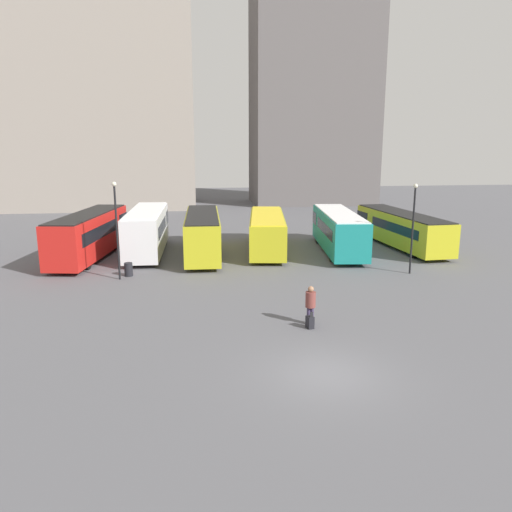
{
  "coord_description": "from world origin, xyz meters",
  "views": [
    {
      "loc": [
        -4.73,
        -16.18,
        8.12
      ],
      "look_at": [
        -1.05,
        11.73,
        1.81
      ],
      "focal_mm": 35.0,
      "sensor_mm": 36.0,
      "label": 1
    }
  ],
  "objects_px": {
    "bus_5": "(401,228)",
    "lamp_post_0": "(413,222)",
    "bus_3": "(267,231)",
    "suitcase": "(310,322)",
    "bus_1": "(147,230)",
    "traveler": "(311,302)",
    "lamp_post_1": "(116,223)",
    "bus_0": "(89,234)",
    "bus_2": "(203,233)",
    "bus_4": "(338,230)",
    "trash_bin": "(129,269)"
  },
  "relations": [
    {
      "from": "lamp_post_0",
      "to": "trash_bin",
      "type": "distance_m",
      "value": 18.21
    },
    {
      "from": "bus_4",
      "to": "lamp_post_0",
      "type": "height_order",
      "value": "lamp_post_0"
    },
    {
      "from": "bus_4",
      "to": "bus_1",
      "type": "bearing_deg",
      "value": 91.39
    },
    {
      "from": "bus_5",
      "to": "suitcase",
      "type": "relative_size",
      "value": 15.15
    },
    {
      "from": "traveler",
      "to": "trash_bin",
      "type": "distance_m",
      "value": 13.66
    },
    {
      "from": "bus_4",
      "to": "bus_3",
      "type": "bearing_deg",
      "value": 84.34
    },
    {
      "from": "bus_1",
      "to": "bus_3",
      "type": "xyz_separation_m",
      "value": [
        9.19,
        -0.11,
        -0.28
      ]
    },
    {
      "from": "bus_3",
      "to": "bus_5",
      "type": "xyz_separation_m",
      "value": [
        10.95,
        -0.01,
        -0.01
      ]
    },
    {
      "from": "lamp_post_0",
      "to": "trash_bin",
      "type": "height_order",
      "value": "lamp_post_0"
    },
    {
      "from": "bus_2",
      "to": "suitcase",
      "type": "height_order",
      "value": "bus_2"
    },
    {
      "from": "lamp_post_0",
      "to": "lamp_post_1",
      "type": "xyz_separation_m",
      "value": [
        -18.34,
        0.95,
        0.12
      ]
    },
    {
      "from": "bus_1",
      "to": "traveler",
      "type": "distance_m",
      "value": 18.85
    },
    {
      "from": "bus_0",
      "to": "trash_bin",
      "type": "relative_size",
      "value": 13.33
    },
    {
      "from": "bus_5",
      "to": "lamp_post_0",
      "type": "relative_size",
      "value": 2.13
    },
    {
      "from": "bus_3",
      "to": "bus_5",
      "type": "height_order",
      "value": "bus_3"
    },
    {
      "from": "traveler",
      "to": "trash_bin",
      "type": "height_order",
      "value": "traveler"
    },
    {
      "from": "bus_5",
      "to": "trash_bin",
      "type": "height_order",
      "value": "bus_5"
    },
    {
      "from": "lamp_post_1",
      "to": "bus_2",
      "type": "bearing_deg",
      "value": 50.05
    },
    {
      "from": "trash_bin",
      "to": "bus_0",
      "type": "bearing_deg",
      "value": 120.35
    },
    {
      "from": "bus_2",
      "to": "bus_1",
      "type": "bearing_deg",
      "value": 75.26
    },
    {
      "from": "bus_4",
      "to": "bus_5",
      "type": "distance_m",
      "value": 5.68
    },
    {
      "from": "bus_2",
      "to": "lamp_post_0",
      "type": "xyz_separation_m",
      "value": [
        13.05,
        -7.26,
        1.67
      ]
    },
    {
      "from": "bus_0",
      "to": "lamp_post_1",
      "type": "relative_size",
      "value": 1.9
    },
    {
      "from": "traveler",
      "to": "suitcase",
      "type": "relative_size",
      "value": 2.26
    },
    {
      "from": "bus_3",
      "to": "bus_0",
      "type": "bearing_deg",
      "value": 101.95
    },
    {
      "from": "bus_2",
      "to": "suitcase",
      "type": "bearing_deg",
      "value": -163.07
    },
    {
      "from": "traveler",
      "to": "bus_0",
      "type": "bearing_deg",
      "value": 24.52
    },
    {
      "from": "suitcase",
      "to": "lamp_post_1",
      "type": "xyz_separation_m",
      "value": [
        -9.65,
        9.69,
        3.21
      ]
    },
    {
      "from": "bus_5",
      "to": "lamp_post_1",
      "type": "xyz_separation_m",
      "value": [
        -21.27,
        -7.42,
        1.96
      ]
    },
    {
      "from": "bus_3",
      "to": "bus_4",
      "type": "bearing_deg",
      "value": -94.01
    },
    {
      "from": "bus_1",
      "to": "lamp_post_0",
      "type": "height_order",
      "value": "lamp_post_0"
    },
    {
      "from": "bus_4",
      "to": "lamp_post_1",
      "type": "distance_m",
      "value": 17.01
    },
    {
      "from": "bus_5",
      "to": "bus_3",
      "type": "bearing_deg",
      "value": 86.0
    },
    {
      "from": "traveler",
      "to": "bus_3",
      "type": "bearing_deg",
      "value": -16.27
    },
    {
      "from": "bus_1",
      "to": "bus_2",
      "type": "relative_size",
      "value": 0.93
    },
    {
      "from": "bus_2",
      "to": "traveler",
      "type": "distance_m",
      "value": 16.15
    },
    {
      "from": "bus_0",
      "to": "bus_3",
      "type": "height_order",
      "value": "bus_0"
    },
    {
      "from": "bus_2",
      "to": "lamp_post_1",
      "type": "bearing_deg",
      "value": 141.74
    },
    {
      "from": "bus_5",
      "to": "lamp_post_0",
      "type": "distance_m",
      "value": 9.06
    },
    {
      "from": "bus_3",
      "to": "bus_4",
      "type": "xyz_separation_m",
      "value": [
        5.39,
        -1.14,
        0.14
      ]
    },
    {
      "from": "suitcase",
      "to": "trash_bin",
      "type": "distance_m",
      "value": 13.92
    },
    {
      "from": "bus_5",
      "to": "bus_4",
      "type": "bearing_deg",
      "value": 97.53
    },
    {
      "from": "bus_5",
      "to": "suitcase",
      "type": "distance_m",
      "value": 20.73
    },
    {
      "from": "suitcase",
      "to": "lamp_post_1",
      "type": "height_order",
      "value": "lamp_post_1"
    },
    {
      "from": "suitcase",
      "to": "lamp_post_1",
      "type": "relative_size",
      "value": 0.14
    },
    {
      "from": "bus_3",
      "to": "suitcase",
      "type": "distance_m",
      "value": 17.18
    },
    {
      "from": "bus_3",
      "to": "traveler",
      "type": "bearing_deg",
      "value": -173.94
    },
    {
      "from": "traveler",
      "to": "lamp_post_0",
      "type": "height_order",
      "value": "lamp_post_0"
    },
    {
      "from": "bus_2",
      "to": "trash_bin",
      "type": "bearing_deg",
      "value": 140.6
    },
    {
      "from": "lamp_post_0",
      "to": "bus_0",
      "type": "bearing_deg",
      "value": 160.69
    }
  ]
}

